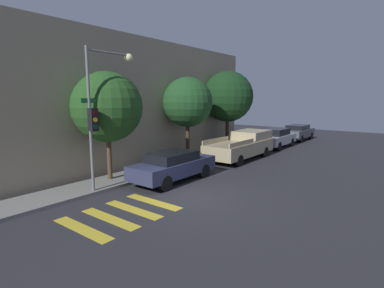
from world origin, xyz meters
TOP-DOWN VIEW (x-y plane):
  - ground_plane at (0.00, 0.00)m, footprint 60.00×60.00m
  - sidewalk at (0.00, 4.15)m, footprint 26.00×1.89m
  - building_row at (0.00, 8.49)m, footprint 26.00×6.00m
  - crosswalk at (-2.71, 0.80)m, footprint 3.44×2.60m
  - traffic_light_pole at (-1.51, 3.37)m, footprint 2.61×0.56m
  - sedan_near_corner at (1.42, 2.10)m, footprint 4.49×1.76m
  - pickup_truck at (8.15, 2.10)m, footprint 5.67×2.09m
  - sedan_middle at (13.64, 2.10)m, footprint 4.31×1.79m
  - sedan_far_end at (18.82, 2.10)m, footprint 4.50×1.75m
  - tree_near_corner at (-0.46, 4.39)m, footprint 3.19×3.19m
  - tree_midblock at (5.38, 4.39)m, footprint 3.01×3.01m
  - tree_far_end at (10.04, 4.39)m, footprint 3.66×3.66m

SIDE VIEW (x-z plane):
  - ground_plane at x=0.00m, z-range 0.00..0.00m
  - crosswalk at x=-2.71m, z-range 0.00..0.00m
  - sidewalk at x=0.00m, z-range 0.00..0.14m
  - sedan_near_corner at x=1.42m, z-range 0.05..1.46m
  - sedan_far_end at x=18.82m, z-range 0.06..1.49m
  - sedan_middle at x=13.64m, z-range 0.04..1.56m
  - pickup_truck at x=8.15m, z-range 0.03..1.75m
  - tree_near_corner at x=-0.46m, z-range 0.94..6.03m
  - building_row at x=0.00m, z-range 0.00..7.22m
  - tree_midblock at x=5.38m, z-range 1.06..6.21m
  - traffic_light_pole at x=-1.51m, z-range 0.77..6.65m
  - tree_far_end at x=10.04m, z-range 1.07..6.90m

